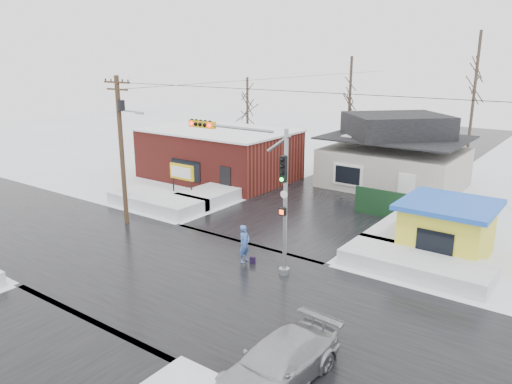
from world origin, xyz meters
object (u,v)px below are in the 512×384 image
Objects in this scene: marquee_sign at (182,173)px; utility_pole at (122,142)px; pedestrian at (244,244)px; kiosk at (447,228)px; car at (279,363)px; traffic_signal at (257,178)px.

utility_pole is at bearing -79.87° from marquee_sign.
utility_pole reaches higher than marquee_sign.
kiosk is at bearing -48.48° from pedestrian.
utility_pole reaches higher than kiosk.
car is at bearing -136.07° from pedestrian.
marquee_sign is at bearing 150.28° from traffic_signal.
marquee_sign is (-11.43, 6.53, -2.62)m from traffic_signal.
traffic_signal is 3.61× the size of pedestrian.
traffic_signal reaches higher than kiosk.
car is (17.32, -13.49, -1.19)m from marquee_sign.
traffic_signal is 13.42m from marquee_sign.
utility_pole is 18.42m from car.
kiosk is 10.55m from pedestrian.
traffic_signal reaches higher than marquee_sign.
car is (16.25, -7.50, -4.38)m from utility_pole.
pedestrian is at bearing 138.38° from car.
marquee_sign reaches higher than car.
traffic_signal is 3.67m from pedestrian.
marquee_sign reaches higher than pedestrian.
pedestrian is at bearing 175.22° from traffic_signal.
utility_pole is 1.96× the size of kiosk.
marquee_sign is 0.55× the size of kiosk.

